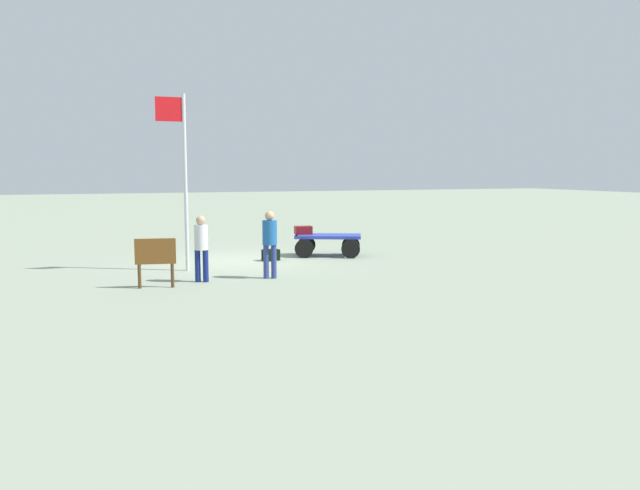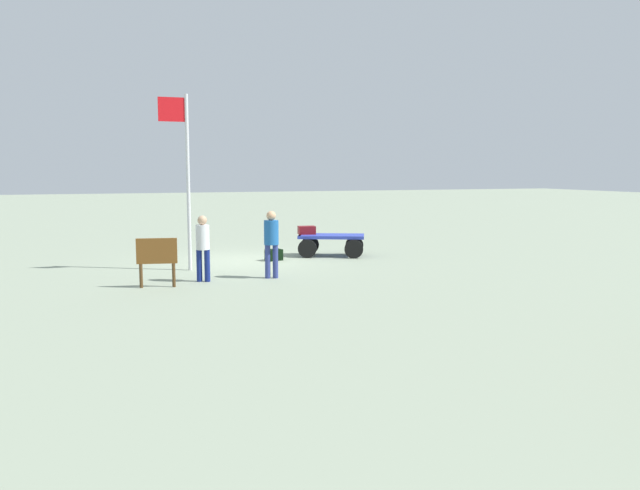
{
  "view_description": "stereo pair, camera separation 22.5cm",
  "coord_description": "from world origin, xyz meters",
  "px_view_note": "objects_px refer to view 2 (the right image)",
  "views": [
    {
      "loc": [
        4.63,
        18.86,
        2.78
      ],
      "look_at": [
        -0.26,
        6.0,
        1.15
      ],
      "focal_mm": 35.57,
      "sensor_mm": 36.0,
      "label": 1
    },
    {
      "loc": [
        4.42,
        18.94,
        2.78
      ],
      "look_at": [
        -0.26,
        6.0,
        1.15
      ],
      "focal_mm": 35.57,
      "sensor_mm": 36.0,
      "label": 2
    }
  ],
  "objects_px": {
    "worker_trailing": "(203,243)",
    "luggage_cart": "(331,241)",
    "suitcase_tan": "(274,255)",
    "suitcase_grey": "(307,230)",
    "flagpole": "(185,167)",
    "worker_lead": "(271,238)",
    "signboard": "(157,255)"
  },
  "relations": [
    {
      "from": "worker_trailing",
      "to": "luggage_cart",
      "type": "bearing_deg",
      "value": -144.46
    },
    {
      "from": "luggage_cart",
      "to": "suitcase_tan",
      "type": "bearing_deg",
      "value": 9.88
    },
    {
      "from": "suitcase_grey",
      "to": "suitcase_tan",
      "type": "xyz_separation_m",
      "value": [
        1.34,
        0.79,
        -0.65
      ]
    },
    {
      "from": "suitcase_tan",
      "to": "worker_trailing",
      "type": "distance_m",
      "value": 4.09
    },
    {
      "from": "worker_trailing",
      "to": "flagpole",
      "type": "distance_m",
      "value": 2.72
    },
    {
      "from": "luggage_cart",
      "to": "flagpole",
      "type": "bearing_deg",
      "value": 16.09
    },
    {
      "from": "suitcase_tan",
      "to": "worker_lead",
      "type": "height_order",
      "value": "worker_lead"
    },
    {
      "from": "worker_lead",
      "to": "flagpole",
      "type": "relative_size",
      "value": 0.36
    },
    {
      "from": "worker_trailing",
      "to": "worker_lead",
      "type": "bearing_deg",
      "value": 176.84
    },
    {
      "from": "suitcase_tan",
      "to": "worker_trailing",
      "type": "bearing_deg",
      "value": 48.29
    },
    {
      "from": "worker_lead",
      "to": "worker_trailing",
      "type": "distance_m",
      "value": 1.75
    },
    {
      "from": "worker_lead",
      "to": "flagpole",
      "type": "height_order",
      "value": "flagpole"
    },
    {
      "from": "suitcase_tan",
      "to": "flagpole",
      "type": "distance_m",
      "value": 4.02
    },
    {
      "from": "suitcase_tan",
      "to": "signboard",
      "type": "bearing_deg",
      "value": 41.78
    },
    {
      "from": "luggage_cart",
      "to": "suitcase_tan",
      "type": "xyz_separation_m",
      "value": [
        2.02,
        0.35,
        -0.32
      ]
    },
    {
      "from": "signboard",
      "to": "worker_lead",
      "type": "bearing_deg",
      "value": -173.51
    },
    {
      "from": "luggage_cart",
      "to": "flagpole",
      "type": "xyz_separation_m",
      "value": [
        4.82,
        1.39,
        2.36
      ]
    },
    {
      "from": "worker_trailing",
      "to": "signboard",
      "type": "xyz_separation_m",
      "value": [
        1.16,
        0.43,
        -0.19
      ]
    },
    {
      "from": "suitcase_grey",
      "to": "flagpole",
      "type": "bearing_deg",
      "value": 23.83
    },
    {
      "from": "luggage_cart",
      "to": "worker_lead",
      "type": "distance_m",
      "value": 4.57
    },
    {
      "from": "suitcase_grey",
      "to": "suitcase_tan",
      "type": "height_order",
      "value": "suitcase_grey"
    },
    {
      "from": "worker_lead",
      "to": "signboard",
      "type": "bearing_deg",
      "value": 6.49
    },
    {
      "from": "worker_lead",
      "to": "signboard",
      "type": "height_order",
      "value": "worker_lead"
    },
    {
      "from": "suitcase_grey",
      "to": "flagpole",
      "type": "distance_m",
      "value": 4.96
    },
    {
      "from": "suitcase_grey",
      "to": "worker_lead",
      "type": "height_order",
      "value": "worker_lead"
    },
    {
      "from": "suitcase_grey",
      "to": "worker_lead",
      "type": "distance_m",
      "value": 4.51
    },
    {
      "from": "suitcase_grey",
      "to": "worker_trailing",
      "type": "xyz_separation_m",
      "value": [
        4.01,
        3.79,
        0.14
      ]
    },
    {
      "from": "worker_lead",
      "to": "worker_trailing",
      "type": "bearing_deg",
      "value": -3.16
    },
    {
      "from": "luggage_cart",
      "to": "worker_lead",
      "type": "bearing_deg",
      "value": 49.47
    },
    {
      "from": "suitcase_grey",
      "to": "worker_trailing",
      "type": "distance_m",
      "value": 5.52
    },
    {
      "from": "flagpole",
      "to": "luggage_cart",
      "type": "bearing_deg",
      "value": -163.91
    },
    {
      "from": "flagpole",
      "to": "signboard",
      "type": "height_order",
      "value": "flagpole"
    }
  ]
}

